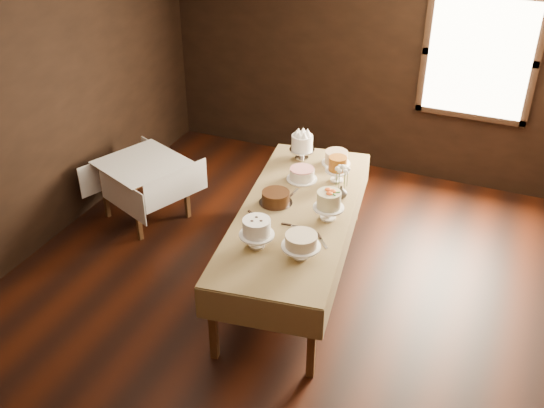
{
  "coord_description": "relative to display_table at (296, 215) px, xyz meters",
  "views": [
    {
      "loc": [
        1.87,
        -4.16,
        3.86
      ],
      "look_at": [
        0.0,
        0.2,
        0.95
      ],
      "focal_mm": 41.85,
      "sensor_mm": 36.0,
      "label": 1
    }
  ],
  "objects": [
    {
      "name": "cake_swirl",
      "position": [
        -0.1,
        -0.66,
        0.18
      ],
      "size": [
        0.3,
        0.3,
        0.27
      ],
      "color": "white",
      "rests_on": "display_table"
    },
    {
      "name": "cake_meringue",
      "position": [
        -0.32,
        0.96,
        0.19
      ],
      "size": [
        0.31,
        0.31,
        0.28
      ],
      "color": "silver",
      "rests_on": "display_table"
    },
    {
      "name": "display_table",
      "position": [
        0.0,
        0.0,
        0.0
      ],
      "size": [
        1.35,
        2.68,
        0.79
      ],
      "rotation": [
        0.0,
        0.0,
        0.14
      ],
      "color": "#492D17",
      "rests_on": "ground"
    },
    {
      "name": "side_table",
      "position": [
        -1.94,
        0.4,
        -0.12
      ],
      "size": [
        1.07,
        1.07,
        0.69
      ],
      "rotation": [
        0.0,
        0.0,
        -0.39
      ],
      "color": "#492D17",
      "rests_on": "ground"
    },
    {
      "name": "cake_lattice",
      "position": [
        -0.16,
        0.55,
        0.11
      ],
      "size": [
        0.34,
        0.34,
        0.11
      ],
      "color": "white",
      "rests_on": "display_table"
    },
    {
      "name": "cake_server_a",
      "position": [
        0.13,
        -0.26,
        0.06
      ],
      "size": [
        0.24,
        0.05,
        0.01
      ],
      "primitive_type": "cube",
      "rotation": [
        0.0,
        0.0,
        0.09
      ],
      "color": "silver",
      "rests_on": "display_table"
    },
    {
      "name": "cake_flowers",
      "position": [
        0.31,
        -0.02,
        0.18
      ],
      "size": [
        0.28,
        0.28,
        0.28
      ],
      "color": "white",
      "rests_on": "display_table"
    },
    {
      "name": "cake_caramel",
      "position": [
        0.17,
        0.66,
        0.18
      ],
      "size": [
        0.25,
        0.25,
        0.27
      ],
      "color": "white",
      "rests_on": "display_table"
    },
    {
      "name": "window",
      "position": [
        1.15,
        2.51,
        0.87
      ],
      "size": [
        1.1,
        0.05,
        1.3
      ],
      "primitive_type": "cube",
      "color": "#FFEABF",
      "rests_on": "wall_back"
    },
    {
      "name": "cake_server_b",
      "position": [
        0.41,
        -0.41,
        0.06
      ],
      "size": [
        0.17,
        0.2,
        0.01
      ],
      "primitive_type": "cube",
      "rotation": [
        0.0,
        0.0,
        -0.88
      ],
      "color": "silver",
      "rests_on": "display_table"
    },
    {
      "name": "cake_speckled",
      "position": [
        0.05,
        1.0,
        0.12
      ],
      "size": [
        0.33,
        0.33,
        0.14
      ],
      "color": "white",
      "rests_on": "display_table"
    },
    {
      "name": "flower_vase",
      "position": [
        0.3,
        0.37,
        0.12
      ],
      "size": [
        0.14,
        0.14,
        0.12
      ],
      "primitive_type": "imported",
      "rotation": [
        0.0,
        0.0,
        2.99
      ],
      "color": "#2D2823",
      "rests_on": "display_table"
    },
    {
      "name": "cake_chocolate",
      "position": [
        -0.22,
        0.03,
        0.12
      ],
      "size": [
        0.36,
        0.36,
        0.12
      ],
      "color": "silver",
      "rests_on": "display_table"
    },
    {
      "name": "wall_left",
      "position": [
        -2.65,
        -0.43,
        0.67
      ],
      "size": [
        0.02,
        6.0,
        2.8
      ],
      "primitive_type": "cube",
      "color": "black",
      "rests_on": "ground"
    },
    {
      "name": "cake_server_e",
      "position": [
        -0.25,
        -0.28,
        0.06
      ],
      "size": [
        0.22,
        0.15,
        0.01
      ],
      "primitive_type": "cube",
      "rotation": [
        0.0,
        0.0,
        -0.56
      ],
      "color": "silver",
      "rests_on": "display_table"
    },
    {
      "name": "wall_back",
      "position": [
        -0.15,
        2.57,
        0.67
      ],
      "size": [
        5.0,
        0.02,
        2.8
      ],
      "primitive_type": "cube",
      "color": "black",
      "rests_on": "ground"
    },
    {
      "name": "floor",
      "position": [
        -0.15,
        -0.43,
        -0.73
      ],
      "size": [
        5.0,
        6.0,
        0.01
      ],
      "primitive_type": "cube",
      "color": "black",
      "rests_on": "ground"
    },
    {
      "name": "cake_cream",
      "position": [
        0.29,
        -0.66,
        0.16
      ],
      "size": [
        0.35,
        0.35,
        0.23
      ],
      "color": "white",
      "rests_on": "display_table"
    },
    {
      "name": "cake_server_c",
      "position": [
        -0.13,
        0.29,
        0.06
      ],
      "size": [
        0.04,
        0.24,
        0.01
      ],
      "primitive_type": "cube",
      "rotation": [
        0.0,
        0.0,
        1.49
      ],
      "color": "silver",
      "rests_on": "display_table"
    },
    {
      "name": "flower_bouquet",
      "position": [
        0.3,
        0.37,
        0.3
      ],
      "size": [
        0.14,
        0.14,
        0.2
      ],
      "primitive_type": null,
      "color": "white",
      "rests_on": "flower_vase"
    },
    {
      "name": "cake_server_d",
      "position": [
        0.28,
        0.32,
        0.06
      ],
      "size": [
        0.13,
        0.23,
        0.01
      ],
      "primitive_type": "cube",
      "rotation": [
        0.0,
        0.0,
        1.12
      ],
      "color": "silver",
      "rests_on": "display_table"
    }
  ]
}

